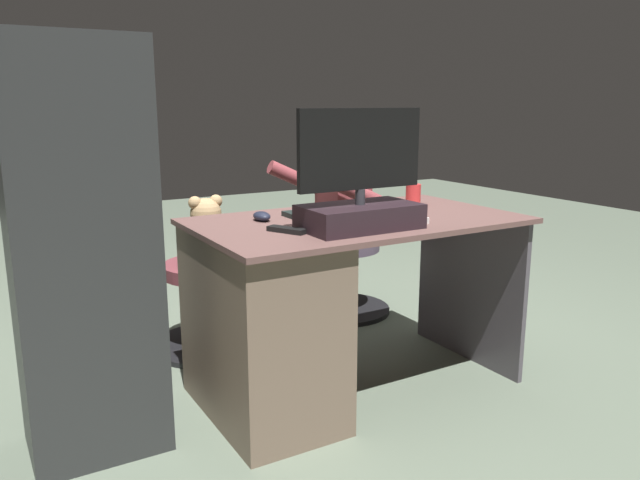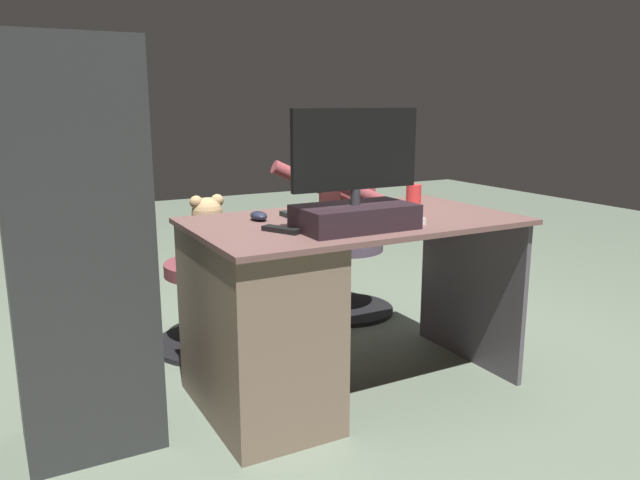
{
  "view_description": "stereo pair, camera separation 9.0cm",
  "coord_description": "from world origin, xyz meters",
  "views": [
    {
      "loc": [
        1.35,
        2.38,
        1.17
      ],
      "look_at": [
        -0.04,
        -0.01,
        0.55
      ],
      "focal_mm": 34.84,
      "sensor_mm": 36.0,
      "label": 1
    },
    {
      "loc": [
        1.27,
        2.42,
        1.17
      ],
      "look_at": [
        -0.04,
        -0.01,
        0.55
      ],
      "focal_mm": 34.84,
      "sensor_mm": 36.0,
      "label": 2
    }
  ],
  "objects": [
    {
      "name": "monitor",
      "position": [
        0.11,
        0.54,
        0.84
      ],
      "size": [
        0.5,
        0.24,
        0.43
      ],
      "color": "black",
      "rests_on": "desk"
    },
    {
      "name": "desk",
      "position": [
        0.34,
        0.36,
        0.38
      ],
      "size": [
        1.28,
        0.74,
        0.72
      ],
      "color": "brown",
      "rests_on": "ground_plane"
    },
    {
      "name": "equipment_rack",
      "position": [
        1.03,
        0.28,
        0.69
      ],
      "size": [
        0.44,
        0.36,
        1.37
      ],
      "primitive_type": "cube",
      "color": "#292B2B",
      "rests_on": "ground_plane"
    },
    {
      "name": "tv_remote",
      "position": [
        0.37,
        0.46,
        0.73
      ],
      "size": [
        0.11,
        0.15,
        0.02
      ],
      "primitive_type": "cube",
      "rotation": [
        0.0,
        0.0,
        0.47
      ],
      "color": "black",
      "rests_on": "desk"
    },
    {
      "name": "keyboard",
      "position": [
        0.02,
        0.23,
        0.73
      ],
      "size": [
        0.42,
        0.14,
        0.02
      ],
      "primitive_type": "cube",
      "color": "black",
      "rests_on": "desk"
    },
    {
      "name": "computer_mouse",
      "position": [
        0.35,
        0.22,
        0.74
      ],
      "size": [
        0.06,
        0.1,
        0.04
      ],
      "primitive_type": "ellipsoid",
      "color": "#1D2131",
      "rests_on": "desk"
    },
    {
      "name": "visitor_chair",
      "position": [
        -0.46,
        -0.47,
        0.23
      ],
      "size": [
        0.54,
        0.54,
        0.42
      ],
      "color": "black",
      "rests_on": "ground_plane"
    },
    {
      "name": "office_chair_teddy",
      "position": [
        0.37,
        -0.36,
        0.23
      ],
      "size": [
        0.56,
        0.56,
        0.42
      ],
      "color": "black",
      "rests_on": "ground_plane"
    },
    {
      "name": "ground_plane",
      "position": [
        0.0,
        0.0,
        0.0
      ],
      "size": [
        10.0,
        10.0,
        0.0
      ],
      "primitive_type": "plane",
      "color": "slate"
    },
    {
      "name": "person",
      "position": [
        -0.37,
        -0.46,
        0.64
      ],
      "size": [
        0.58,
        0.52,
        1.1
      ],
      "color": "brown",
      "rests_on": "ground_plane"
    },
    {
      "name": "teddy_bear",
      "position": [
        0.37,
        -0.37,
        0.57
      ],
      "size": [
        0.22,
        0.22,
        0.32
      ],
      "color": "tan",
      "rests_on": "office_chair_teddy"
    },
    {
      "name": "cup",
      "position": [
        -0.41,
        0.2,
        0.76
      ],
      "size": [
        0.07,
        0.07,
        0.09
      ],
      "primitive_type": "cylinder",
      "color": "red",
      "rests_on": "desk"
    },
    {
      "name": "notebook_binder",
      "position": [
        -0.08,
        0.43,
        0.73
      ],
      "size": [
        0.25,
        0.32,
        0.02
      ],
      "primitive_type": "cube",
      "rotation": [
        0.0,
        0.0,
        -0.12
      ],
      "color": "silver",
      "rests_on": "desk"
    }
  ]
}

